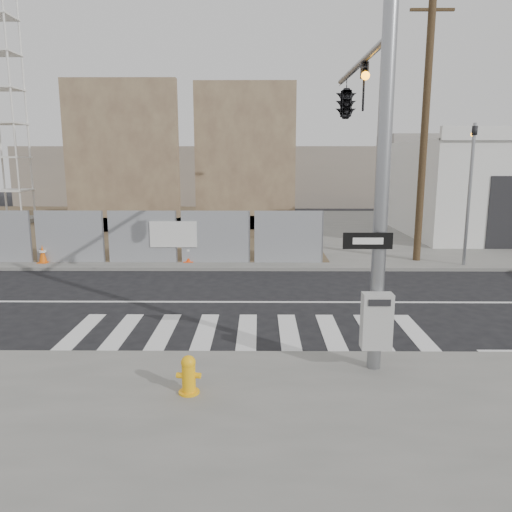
{
  "coord_description": "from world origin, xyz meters",
  "views": [
    {
      "loc": [
        0.3,
        -13.84,
        4.09
      ],
      "look_at": [
        0.2,
        -0.21,
        1.4
      ],
      "focal_mm": 35.0,
      "sensor_mm": 36.0,
      "label": 1
    }
  ],
  "objects_px": {
    "fire_hydrant": "(189,375)",
    "traffic_cone_c": "(43,254)",
    "signal_pole": "(356,127)",
    "traffic_cone_d": "(189,253)",
    "crane_tower": "(1,73)"
  },
  "relations": [
    {
      "from": "crane_tower",
      "to": "traffic_cone_c",
      "type": "distance_m",
      "value": 16.4
    },
    {
      "from": "signal_pole",
      "to": "traffic_cone_d",
      "type": "relative_size",
      "value": 9.63
    },
    {
      "from": "crane_tower",
      "to": "traffic_cone_d",
      "type": "distance_m",
      "value": 19.28
    },
    {
      "from": "fire_hydrant",
      "to": "signal_pole",
      "type": "bearing_deg",
      "value": 61.4
    },
    {
      "from": "traffic_cone_d",
      "to": "signal_pole",
      "type": "bearing_deg",
      "value": -55.33
    },
    {
      "from": "signal_pole",
      "to": "fire_hydrant",
      "type": "distance_m",
      "value": 6.72
    },
    {
      "from": "traffic_cone_c",
      "to": "traffic_cone_d",
      "type": "xyz_separation_m",
      "value": [
        5.58,
        0.24,
        0.02
      ]
    },
    {
      "from": "signal_pole",
      "to": "traffic_cone_d",
      "type": "xyz_separation_m",
      "value": [
        -4.95,
        7.16,
        -4.31
      ]
    },
    {
      "from": "fire_hydrant",
      "to": "traffic_cone_c",
      "type": "relative_size",
      "value": 0.98
    },
    {
      "from": "signal_pole",
      "to": "traffic_cone_d",
      "type": "bearing_deg",
      "value": 124.67
    },
    {
      "from": "traffic_cone_c",
      "to": "traffic_cone_d",
      "type": "height_order",
      "value": "traffic_cone_d"
    },
    {
      "from": "crane_tower",
      "to": "traffic_cone_c",
      "type": "xyz_separation_m",
      "value": [
        6.96,
        -12.13,
        -8.57
      ]
    },
    {
      "from": "signal_pole",
      "to": "fire_hydrant",
      "type": "bearing_deg",
      "value": -131.45
    },
    {
      "from": "signal_pole",
      "to": "traffic_cone_d",
      "type": "distance_m",
      "value": 9.71
    },
    {
      "from": "fire_hydrant",
      "to": "crane_tower",
      "type": "bearing_deg",
      "value": 134.45
    }
  ]
}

